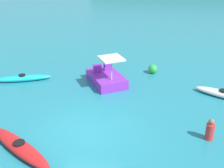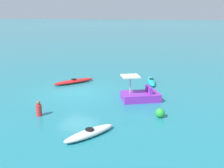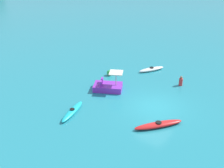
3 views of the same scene
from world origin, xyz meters
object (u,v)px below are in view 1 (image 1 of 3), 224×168
Objects in this scene: kayak_cyan at (22,78)px; kayak_red at (20,147)px; kayak_white at (223,94)px; person_near_shore at (210,130)px; pedal_boat_purple at (107,78)px; buoy_green at (153,69)px.

kayak_red is at bearing -66.98° from kayak_cyan.
person_near_shore is at bearing -107.47° from kayak_white.
kayak_white is at bearing 72.53° from person_near_shore.
kayak_white is at bearing -7.12° from pedal_boat_purple.
person_near_shore is at bearing -69.98° from buoy_green.
person_near_shore reaches higher than kayak_red.
pedal_boat_purple reaches higher than person_near_shore.
person_near_shore is (2.28, -6.25, 0.12)m from buoy_green.
kayak_white is 0.96× the size of pedal_boat_purple.
kayak_white is 0.84× the size of kayak_red.
person_near_shore is (9.26, -4.08, 0.22)m from kayak_cyan.
kayak_red is at bearing -119.41° from buoy_green.
pedal_boat_purple is 6.45m from person_near_shore.
buoy_green reaches higher than kayak_red.
buoy_green is at bearing 17.24° from kayak_cyan.
kayak_red is 9.18m from buoy_green.
pedal_boat_purple is at bearing 172.88° from kayak_white.
kayak_white is 5.18× the size of buoy_green.
kayak_white is 3.10× the size of person_near_shore.
kayak_cyan is 4.60m from pedal_boat_purple.
kayak_white is at bearing -2.04° from kayak_cyan.
person_near_shore reaches higher than kayak_white.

